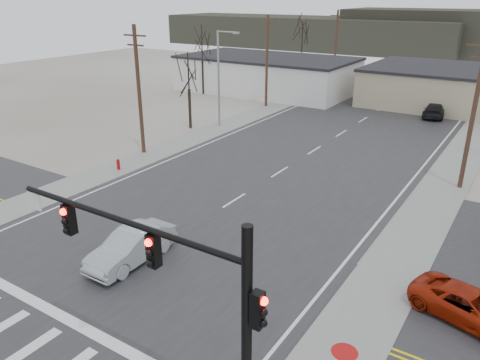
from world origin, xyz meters
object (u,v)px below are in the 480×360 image
object	(u,v)px
traffic_signal_mast	(186,292)
car_far_b	(434,73)
car_far_a	(435,110)
car_parked_red	(470,306)
fire_hydrant	(118,164)
sedan_crossing	(131,246)

from	to	relation	value
traffic_signal_mast	car_far_b	xyz separation A→B (m)	(-7.51, 69.52, -3.96)
car_far_a	car_far_b	size ratio (longest dim) A/B	1.29
car_far_b	car_parked_red	xyz separation A→B (m)	(13.78, -59.88, -0.04)
traffic_signal_mast	fire_hydrant	xyz separation A→B (m)	(-18.09, 14.20, -4.22)
traffic_signal_mast	car_parked_red	size ratio (longest dim) A/B	1.95
car_far_a	fire_hydrant	bearing A→B (deg)	55.83
car_far_b	car_parked_red	size ratio (longest dim) A/B	0.86
traffic_signal_mast	car_far_a	size ratio (longest dim) A/B	1.77
car_far_b	car_parked_red	world-z (taller)	car_far_b
car_parked_red	traffic_signal_mast	bearing A→B (deg)	162.68
sedan_crossing	car_far_b	xyz separation A→B (m)	(0.59, 63.92, -0.13)
fire_hydrant	sedan_crossing	bearing A→B (deg)	-40.73
traffic_signal_mast	car_far_b	distance (m)	70.03
traffic_signal_mast	fire_hydrant	bearing A→B (deg)	141.87
traffic_signal_mast	car_far_a	world-z (taller)	traffic_signal_mast
car_far_a	car_parked_red	bearing A→B (deg)	98.42
sedan_crossing	car_parked_red	size ratio (longest dim) A/B	1.06
car_parked_red	sedan_crossing	bearing A→B (deg)	121.45
car_far_a	sedan_crossing	bearing A→B (deg)	75.51
sedan_crossing	car_far_b	world-z (taller)	sedan_crossing
car_far_a	car_far_b	world-z (taller)	car_far_a
sedan_crossing	car_far_a	xyz separation A→B (m)	(6.06, 37.84, -0.07)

